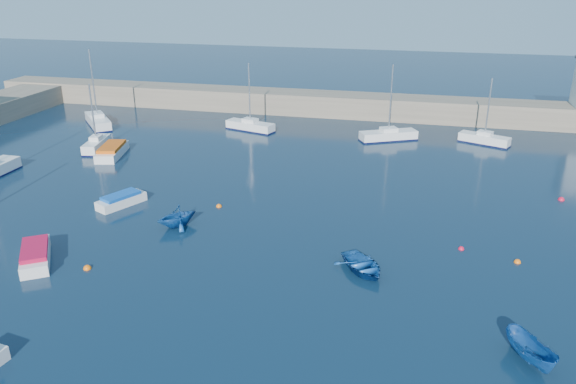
% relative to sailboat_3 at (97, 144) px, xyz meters
% --- Properties ---
extents(ground, '(220.00, 220.00, 0.00)m').
position_rel_sailboat_3_xyz_m(ground, '(22.94, -25.67, -0.57)').
color(ground, '#0C2034').
rests_on(ground, ground).
extents(back_wall, '(96.00, 4.50, 2.60)m').
position_rel_sailboat_3_xyz_m(back_wall, '(22.94, 20.33, 0.73)').
color(back_wall, '#706656').
rests_on(back_wall, ground).
extents(sailboat_3, '(2.30, 5.03, 6.60)m').
position_rel_sailboat_3_xyz_m(sailboat_3, '(0.00, 0.00, 0.00)').
color(sailboat_3, silver).
rests_on(sailboat_3, ground).
extents(sailboat_4, '(5.74, 6.20, 8.70)m').
position_rel_sailboat_3_xyz_m(sailboat_4, '(-4.92, 8.36, 0.04)').
color(sailboat_4, silver).
rests_on(sailboat_4, ground).
extents(sailboat_5, '(5.89, 3.18, 7.51)m').
position_rel_sailboat_3_xyz_m(sailboat_5, '(12.82, 10.63, -0.02)').
color(sailboat_5, silver).
rests_on(sailboat_5, ground).
extents(sailboat_6, '(6.16, 4.32, 7.96)m').
position_rel_sailboat_3_xyz_m(sailboat_6, '(28.22, 10.36, -0.02)').
color(sailboat_6, silver).
rests_on(sailboat_6, ground).
extents(sailboat_7, '(5.23, 3.33, 6.81)m').
position_rel_sailboat_3_xyz_m(sailboat_7, '(37.99, 11.28, -0.03)').
color(sailboat_7, silver).
rests_on(sailboat_7, ground).
extents(motorboat_0, '(3.84, 4.62, 1.01)m').
position_rel_sailboat_3_xyz_m(motorboat_0, '(9.06, -21.86, -0.10)').
color(motorboat_0, silver).
rests_on(motorboat_0, ground).
extents(motorboat_1, '(2.85, 4.01, 0.93)m').
position_rel_sailboat_3_xyz_m(motorboat_1, '(9.67, -12.49, -0.13)').
color(motorboat_1, silver).
rests_on(motorboat_1, ground).
extents(motorboat_2, '(3.06, 5.63, 1.10)m').
position_rel_sailboat_3_xyz_m(motorboat_2, '(2.55, -1.47, -0.06)').
color(motorboat_2, silver).
rests_on(motorboat_2, ground).
extents(dinghy_center, '(4.28, 4.49, 0.76)m').
position_rel_sailboat_3_xyz_m(dinghy_center, '(28.81, -18.30, -0.19)').
color(dinghy_center, '#14478E').
rests_on(dinghy_center, ground).
extents(dinghy_left, '(3.82, 3.88, 1.55)m').
position_rel_sailboat_3_xyz_m(dinghy_left, '(15.41, -15.00, 0.20)').
color(dinghy_left, '#14478E').
rests_on(dinghy_left, ground).
extents(dinghy_right, '(2.60, 3.36, 1.23)m').
position_rel_sailboat_3_xyz_m(dinghy_right, '(37.23, -24.91, 0.04)').
color(dinghy_right, '#14478E').
rests_on(dinghy_right, ground).
extents(buoy_0, '(0.49, 0.49, 0.49)m').
position_rel_sailboat_3_xyz_m(buoy_0, '(12.63, -21.93, -0.57)').
color(buoy_0, orange).
rests_on(buoy_0, ground).
extents(buoy_1, '(0.39, 0.39, 0.39)m').
position_rel_sailboat_3_xyz_m(buoy_1, '(34.70, -13.92, -0.57)').
color(buoy_1, red).
rests_on(buoy_1, ground).
extents(buoy_2, '(0.43, 0.43, 0.43)m').
position_rel_sailboat_3_xyz_m(buoy_2, '(37.99, -14.94, -0.57)').
color(buoy_2, orange).
rests_on(buoy_2, ground).
extents(buoy_3, '(0.45, 0.45, 0.45)m').
position_rel_sailboat_3_xyz_m(buoy_3, '(17.03, -10.99, -0.57)').
color(buoy_3, orange).
rests_on(buoy_3, ground).
extents(buoy_4, '(0.50, 0.50, 0.50)m').
position_rel_sailboat_3_xyz_m(buoy_4, '(42.70, -3.37, -0.57)').
color(buoy_4, red).
rests_on(buoy_4, ground).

